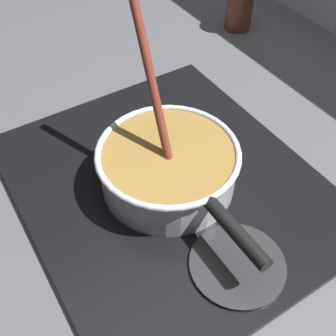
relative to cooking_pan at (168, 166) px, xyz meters
name	(u,v)px	position (x,y,z in m)	size (l,w,h in m)	color
ground	(89,210)	(-0.04, -0.14, -0.07)	(2.40, 1.60, 0.04)	#4C4C51
hob_plate	(168,185)	(0.00, 0.00, -0.05)	(0.56, 0.48, 0.01)	black
burner_ring	(168,181)	(0.00, 0.00, -0.04)	(0.17, 0.17, 0.01)	#592D0C
spare_burner	(237,264)	(0.19, 0.00, -0.04)	(0.14, 0.14, 0.01)	#262628
cooking_pan	(168,166)	(0.00, 0.00, 0.00)	(0.38, 0.24, 0.32)	silver
condiment_jar	(239,9)	(-0.37, 0.45, 0.00)	(0.07, 0.07, 0.11)	brown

